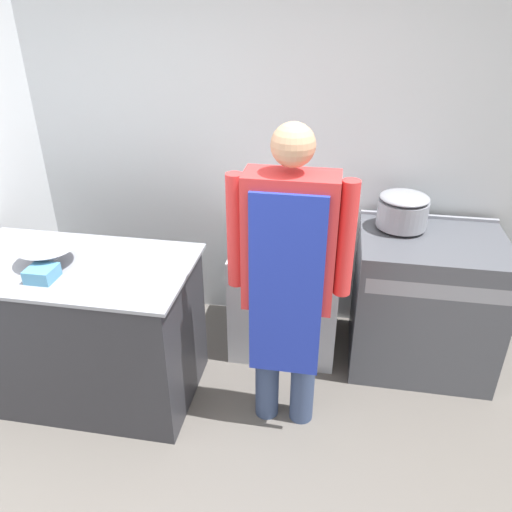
{
  "coord_description": "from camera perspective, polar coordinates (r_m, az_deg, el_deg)",
  "views": [
    {
      "loc": [
        0.55,
        -1.33,
        2.3
      ],
      "look_at": [
        0.12,
        1.1,
        0.98
      ],
      "focal_mm": 35.0,
      "sensor_mm": 36.0,
      "label": 1
    }
  ],
  "objects": [
    {
      "name": "person_cook",
      "position": [
        2.58,
        3.74,
        -1.69
      ],
      "size": [
        0.65,
        0.24,
        1.78
      ],
      "color": "#38476B",
      "rests_on": "ground_plane"
    },
    {
      "name": "wall_back",
      "position": [
        3.52,
        0.67,
        12.56
      ],
      "size": [
        8.0,
        0.05,
        2.7
      ],
      "color": "silver",
      "rests_on": "ground_plane"
    },
    {
      "name": "prep_counter",
      "position": [
        3.26,
        -19.06,
        -7.92
      ],
      "size": [
        1.38,
        0.77,
        0.92
      ],
      "color": "#2D2D33",
      "rests_on": "ground_plane"
    },
    {
      "name": "fridge_unit",
      "position": [
        3.54,
        3.5,
        -4.44
      ],
      "size": [
        0.72,
        0.66,
        0.78
      ],
      "color": "silver",
      "rests_on": "ground_plane"
    },
    {
      "name": "plastic_tub",
      "position": [
        2.91,
        -23.27,
        -1.85
      ],
      "size": [
        0.15,
        0.15,
        0.07
      ],
      "color": "teal",
      "rests_on": "prep_counter"
    },
    {
      "name": "stove",
      "position": [
        3.5,
        18.59,
        -5.01
      ],
      "size": [
        0.9,
        0.7,
        0.95
      ],
      "color": "#4C4F56",
      "rests_on": "ground_plane"
    },
    {
      "name": "stock_pot",
      "position": [
        3.31,
        16.44,
        5.08
      ],
      "size": [
        0.32,
        0.32,
        0.22
      ],
      "color": "gray",
      "rests_on": "stove"
    },
    {
      "name": "mixing_bowl",
      "position": [
        3.06,
        -22.65,
        0.14
      ],
      "size": [
        0.33,
        0.33,
        0.11
      ],
      "color": "gray",
      "rests_on": "prep_counter"
    }
  ]
}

